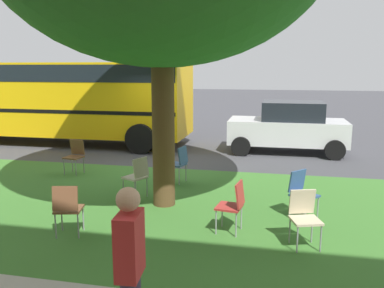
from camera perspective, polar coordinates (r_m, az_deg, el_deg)
ground at (r=11.35m, az=-5.59°, el=-3.08°), size 80.00×80.00×0.00m
grass_verge at (r=8.48m, az=-12.15°, el=-8.11°), size 48.00×6.00×0.01m
chair_0 at (r=6.73m, az=5.91°, el=-8.33°), size 0.48×0.48×0.88m
chair_1 at (r=9.55m, az=-1.87°, el=-2.50°), size 0.51×0.50×0.88m
chair_2 at (r=8.50m, az=-7.78°, el=-4.28°), size 0.56×0.55×0.88m
chair_3 at (r=7.61m, az=15.30°, el=-6.38°), size 0.59×0.59×0.88m
chair_4 at (r=10.82m, az=-16.29°, el=-1.34°), size 0.47×0.48×0.88m
chair_5 at (r=6.85m, az=-17.29°, el=-8.43°), size 0.50×0.51×0.88m
chair_6 at (r=6.46m, az=15.66°, el=-9.54°), size 0.52×0.53×0.88m
parked_car at (r=13.31m, az=13.52°, el=2.40°), size 3.70×1.92×1.65m
school_bus at (r=15.60m, az=-20.00°, el=6.66°), size 10.40×2.80×2.88m
pedestrian_1 at (r=3.86m, az=-8.77°, el=-17.02°), size 0.23×0.38×1.69m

